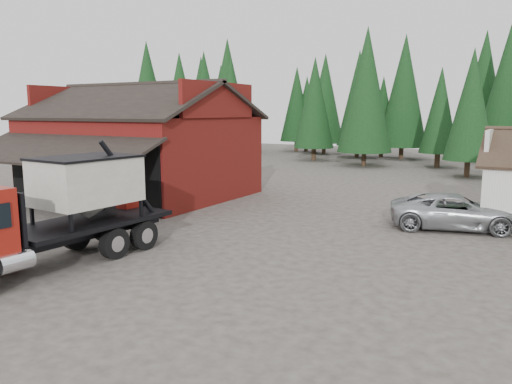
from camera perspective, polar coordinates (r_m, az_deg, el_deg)
The scene contains 9 objects.
ground at distance 18.68m, azimuth -8.50°, elevation -7.56°, with size 120.00×120.00×0.00m, color #423B34.
red_barn at distance 32.70m, azimuth -13.06°, elevation 4.29°, with size 12.80×13.63×7.18m.
conifer_backdrop at distance 57.34m, azimuth 18.45°, elevation 3.37°, with size 76.00×16.00×16.00m, color black, non-canonical shape.
near_pine_a at distance 53.52m, azimuth -8.66°, elevation 10.21°, with size 4.40×4.40×11.40m.
near_pine_b at distance 44.30m, azimuth 23.39°, elevation 9.15°, with size 3.96×3.96×10.40m.
near_pine_d at distance 50.37m, azimuth 12.48°, elevation 11.31°, with size 5.28×5.28×13.40m.
feed_truck at distance 18.53m, azimuth -22.65°, elevation -1.87°, with size 3.17×9.74×4.33m.
silver_car at distance 24.62m, azimuth 21.88°, elevation -2.11°, with size 2.68×5.82×1.62m, color #A8AAAF.
equip_box at distance 19.10m, azimuth -27.16°, elevation -7.20°, with size 0.70×1.10×0.60m, color maroon.
Camera 1 is at (11.16, -13.99, 5.36)m, focal length 35.00 mm.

